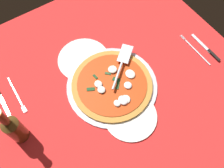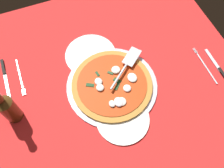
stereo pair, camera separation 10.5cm
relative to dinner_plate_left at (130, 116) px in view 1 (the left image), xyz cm
name	(u,v)px [view 1 (the left image)]	position (x,y,z in cm)	size (l,w,h in cm)	color
ground_plane	(113,79)	(18.55, -4.20, -1.00)	(113.92, 113.92, 0.80)	red
checker_pattern	(113,79)	(18.55, -4.20, -0.55)	(113.92, 113.92, 0.10)	silver
pizza_pan	(112,86)	(15.81, -1.60, -0.02)	(39.19, 39.19, 0.97)	silver
dinner_plate_left	(130,116)	(0.00, 0.00, 0.00)	(21.66, 21.66, 1.00)	white
dinner_plate_right	(84,59)	(34.33, 1.72, 0.00)	(23.48, 23.48, 1.00)	white
pizza	(112,85)	(15.63, -1.65, 1.20)	(34.83, 34.83, 2.63)	#C08536
pizza_server	(122,64)	(20.94, -10.10, 3.41)	(17.43, 20.58, 1.00)	silver
place_setting_near	(201,50)	(8.01, -47.02, -0.15)	(21.78, 11.30, 1.40)	white
place_setting_far	(8,96)	(36.44, 37.73, -0.15)	(21.38, 14.05, 1.40)	white
beer_bottle	(14,128)	(17.45, 40.04, 8.65)	(6.42, 6.42, 24.42)	#553917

